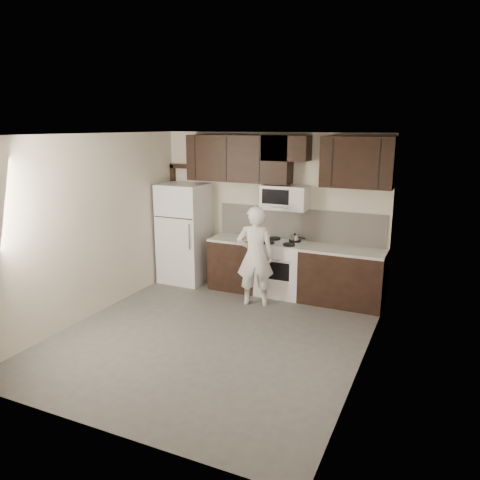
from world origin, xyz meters
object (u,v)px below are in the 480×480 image
Objects in this scene: stove at (281,268)px; person at (255,256)px; microwave at (285,197)px; refrigerator at (184,233)px.

person reaches higher than stove.
stove is 1.24× the size of microwave.
refrigerator is at bearing -174.85° from microwave.
stove is at bearing 1.51° from refrigerator.
person is (-0.22, -0.73, -0.85)m from microwave.
person is at bearing -19.11° from refrigerator.
refrigerator reaches higher than person.
stove is 1.90m from refrigerator.
refrigerator is (-1.85, -0.17, -0.75)m from microwave.
refrigerator is 1.73m from person.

